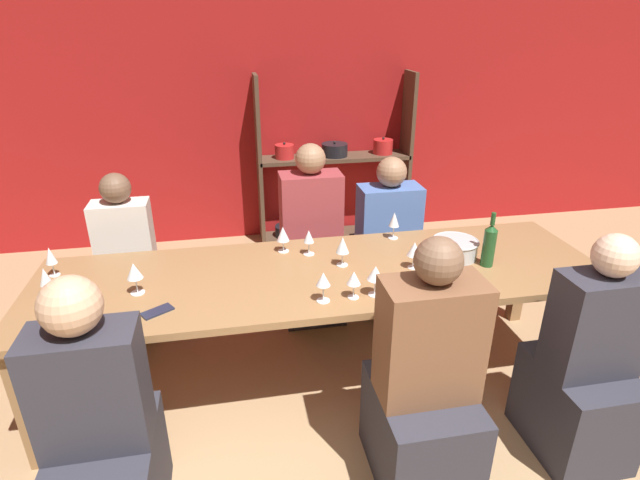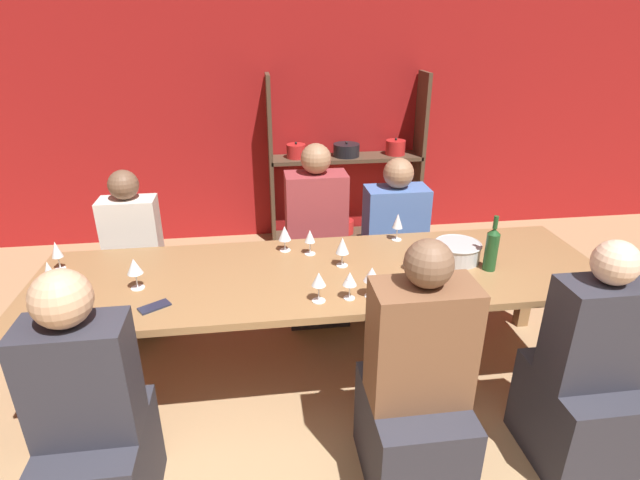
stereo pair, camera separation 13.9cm
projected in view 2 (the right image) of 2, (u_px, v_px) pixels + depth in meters
The scene contains 24 objects.
wall_back_red at pixel (280, 99), 4.66m from camera, with size 8.80×0.06×2.70m.
shelf_unit at pixel (343, 179), 4.85m from camera, with size 1.48×0.30×1.60m.
dining_table at pixel (322, 282), 2.84m from camera, with size 3.19×0.93×0.74m.
mixing_bowl at pixel (457, 251), 2.92m from camera, with size 0.27×0.27×0.11m.
wine_bottle_green at pixel (492, 248), 2.78m from camera, with size 0.07×0.07×0.32m.
wine_glass_red_a at pixel (414, 252), 2.78m from camera, with size 0.08×0.08×0.16m.
wine_glass_empty_a at pixel (372, 275), 2.51m from camera, with size 0.08×0.08×0.17m.
wine_glass_red_b at pixel (342, 246), 2.82m from camera, with size 0.08×0.08×0.18m.
wine_glass_red_c at pixel (56, 250), 2.79m from camera, with size 0.06×0.06×0.17m.
wine_glass_empty_b at pixel (71, 277), 2.51m from camera, with size 0.06×0.06×0.16m.
wine_glass_empty_c at pixel (310, 237), 2.97m from camera, with size 0.07×0.07×0.16m.
wine_glass_red_d at pixel (350, 280), 2.49m from camera, with size 0.07×0.07×0.15m.
wine_glass_red_e at pixel (49, 271), 2.56m from camera, with size 0.07×0.07×0.17m.
wine_glass_red_f at pixel (285, 234), 3.01m from camera, with size 0.08×0.08×0.16m.
wine_glass_red_g at pixel (398, 222), 3.16m from camera, with size 0.07×0.07×0.18m.
wine_glass_red_h at pixel (134, 267), 2.58m from camera, with size 0.08×0.08×0.17m.
wine_glass_empty_d at pixel (319, 280), 2.47m from camera, with size 0.07×0.07×0.16m.
cell_phone at pixel (154, 307), 2.46m from camera, with size 0.16×0.14×0.01m.
person_near_a at pixel (94, 435), 2.08m from camera, with size 0.41×0.51×1.22m.
person_far_a at pixel (316, 254), 3.63m from camera, with size 0.43×0.53×1.28m.
person_near_b at pixel (415, 402), 2.26m from camera, with size 0.44×0.55×1.26m.
person_far_b at pixel (137, 269), 3.52m from camera, with size 0.37×0.47×1.14m.
person_near_c at pixel (582, 386), 2.38m from camera, with size 0.41×0.51×1.20m.
person_far_c at pixel (393, 253), 3.79m from camera, with size 0.45×0.57×1.14m.
Camera 2 is at (-0.27, -0.97, 2.04)m, focal length 28.00 mm.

